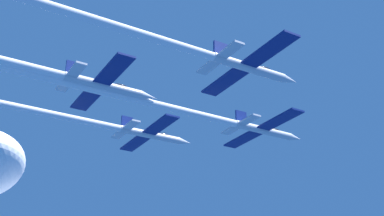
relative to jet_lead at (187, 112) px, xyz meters
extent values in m
cylinder|color=silver|center=(0.00, 14.95, -0.03)|extent=(1.26, 11.49, 1.26)
cone|color=silver|center=(0.00, 21.96, -0.03)|extent=(1.24, 2.53, 1.24)
ellipsoid|color=black|center=(0.00, 17.48, 0.51)|extent=(0.89, 2.30, 0.63)
cube|color=navy|center=(-5.00, 14.37, -0.03)|extent=(8.74, 2.53, 0.28)
cube|color=navy|center=(5.00, 14.37, -0.03)|extent=(8.74, 2.53, 0.28)
cube|color=navy|center=(0.00, 10.35, 1.52)|extent=(0.33, 2.07, 1.84)
cube|color=silver|center=(-2.60, 10.12, -0.03)|extent=(3.93, 1.52, 0.28)
cube|color=silver|center=(2.60, 10.12, -0.03)|extent=(3.93, 1.52, 0.28)
cylinder|color=white|center=(0.00, -11.35, -0.03)|extent=(1.14, 41.10, 1.14)
cylinder|color=silver|center=(-13.43, 0.36, 0.81)|extent=(1.26, 11.49, 1.26)
cone|color=silver|center=(-13.43, 7.37, 0.81)|extent=(1.24, 2.53, 1.24)
ellipsoid|color=black|center=(-13.43, 2.89, 1.35)|extent=(0.89, 2.30, 0.63)
cube|color=navy|center=(-18.43, -0.21, 0.81)|extent=(8.74, 2.53, 0.28)
cube|color=navy|center=(-8.43, -0.21, 0.81)|extent=(8.74, 2.53, 0.28)
cube|color=navy|center=(-13.43, -4.23, 2.37)|extent=(0.33, 2.07, 1.84)
cube|color=silver|center=(-16.03, -4.46, 0.81)|extent=(3.93, 1.52, 0.28)
cube|color=silver|center=(-10.83, -4.46, 0.81)|extent=(3.93, 1.52, 0.28)
cylinder|color=silver|center=(14.58, 1.27, 1.06)|extent=(1.26, 11.49, 1.26)
cone|color=silver|center=(14.58, 8.28, 1.06)|extent=(1.24, 2.53, 1.24)
ellipsoid|color=black|center=(14.58, 3.80, 1.60)|extent=(0.89, 2.30, 0.63)
cube|color=navy|center=(9.58, 0.69, 1.06)|extent=(8.74, 2.53, 0.28)
cube|color=navy|center=(19.58, 0.69, 1.06)|extent=(8.74, 2.53, 0.28)
cube|color=navy|center=(14.58, -3.33, 2.61)|extent=(0.33, 2.07, 1.84)
cube|color=silver|center=(11.98, -3.56, 1.06)|extent=(3.93, 1.52, 0.28)
cube|color=silver|center=(17.17, -3.56, 1.06)|extent=(3.93, 1.52, 0.28)
cylinder|color=silver|center=(0.80, -13.94, 0.52)|extent=(1.26, 11.49, 1.26)
cone|color=silver|center=(0.80, -6.93, 0.52)|extent=(1.24, 2.53, 1.24)
ellipsoid|color=black|center=(0.80, -11.42, 1.06)|extent=(0.89, 2.30, 0.63)
cube|color=navy|center=(-4.20, -14.52, 0.52)|extent=(8.74, 2.53, 0.28)
cube|color=navy|center=(5.80, -14.52, 0.52)|extent=(8.74, 2.53, 0.28)
cube|color=navy|center=(0.80, -18.54, 2.07)|extent=(0.33, 2.07, 1.84)
cube|color=silver|center=(-1.80, -18.77, 0.52)|extent=(3.93, 1.52, 0.28)
cube|color=silver|center=(3.40, -18.77, 0.52)|extent=(3.93, 1.52, 0.28)
camera|label=1|loc=(61.17, -35.19, -31.88)|focal=46.96mm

